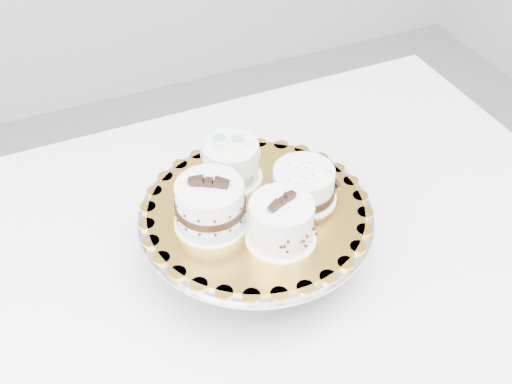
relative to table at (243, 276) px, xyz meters
name	(u,v)px	position (x,y,z in m)	size (l,w,h in m)	color
table	(243,276)	(0.00, 0.00, 0.00)	(1.32, 0.89, 0.75)	white
cake_stand	(256,225)	(0.02, -0.02, 0.14)	(0.38, 0.38, 0.10)	gray
cake_board	(256,210)	(0.02, -0.02, 0.17)	(0.35, 0.35, 0.01)	gold
cake_swirl	(281,222)	(0.03, -0.09, 0.21)	(0.13, 0.13, 0.09)	white
cake_banded	(210,206)	(-0.06, -0.02, 0.21)	(0.14, 0.14, 0.10)	white
cake_dots	(231,161)	(0.01, 0.07, 0.21)	(0.12, 0.12, 0.07)	white
cake_ribbon	(304,185)	(0.10, -0.02, 0.20)	(0.12, 0.12, 0.06)	white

